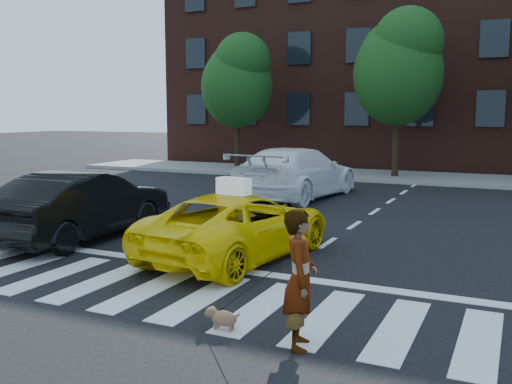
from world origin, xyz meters
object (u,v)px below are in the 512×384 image
(black_sedan, at_px, (83,205))
(tree_left, at_px, (238,78))
(tree_mid, at_px, (399,63))
(white_suv, at_px, (296,173))
(woman, at_px, (300,279))
(taxi, at_px, (239,225))
(dog, at_px, (221,317))

(black_sedan, bearing_deg, tree_left, -77.74)
(tree_mid, bearing_deg, white_suv, -106.10)
(white_suv, xyz_separation_m, woman, (4.41, -11.39, 0.01))
(tree_mid, relative_size, woman, 4.14)
(tree_mid, distance_m, taxi, 15.10)
(white_suv, distance_m, woman, 12.22)
(tree_left, height_order, dog, tree_left)
(taxi, relative_size, black_sedan, 0.99)
(tree_left, distance_m, white_suv, 9.42)
(taxi, bearing_deg, white_suv, -69.85)
(tree_left, bearing_deg, dog, -63.83)
(black_sedan, bearing_deg, taxi, 179.01)
(black_sedan, bearing_deg, tree_mid, -106.73)
(tree_mid, height_order, black_sedan, tree_mid)
(tree_mid, xyz_separation_m, taxi, (-0.16, -14.50, -4.21))
(tree_left, bearing_deg, tree_mid, -0.00)
(taxi, height_order, white_suv, white_suv)
(dog, bearing_deg, taxi, 112.19)
(woman, bearing_deg, black_sedan, 42.74)
(woman, xyz_separation_m, dog, (-1.13, 0.09, -0.68))
(woman, bearing_deg, white_suv, 2.66)
(tree_left, xyz_separation_m, black_sedan, (3.41, -14.50, -3.67))
(tree_mid, distance_m, white_suv, 8.04)
(dog, bearing_deg, white_suv, 105.11)
(black_sedan, relative_size, white_suv, 0.80)
(tree_left, height_order, black_sedan, tree_left)
(taxi, bearing_deg, woman, 133.62)
(taxi, xyz_separation_m, woman, (2.64, -3.60, 0.21))
(woman, bearing_deg, taxi, 17.76)
(black_sedan, bearing_deg, woman, 150.27)
(tree_left, relative_size, dog, 12.47)
(tree_mid, xyz_separation_m, woman, (2.48, -18.10, -3.99))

